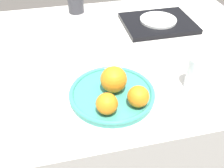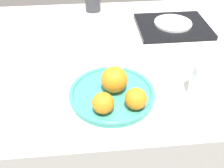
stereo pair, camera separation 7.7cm
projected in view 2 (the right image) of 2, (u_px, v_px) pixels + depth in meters
ground_plane at (105, 165)px, 1.49m from camera, size 12.00×12.00×0.00m
table at (103, 119)px, 1.25m from camera, size 1.45×0.92×0.77m
fruit_platter at (112, 94)px, 0.80m from camera, size 0.26×0.26×0.02m
orange_0 at (114, 80)px, 0.78m from camera, size 0.08×0.08×0.08m
orange_1 at (103, 103)px, 0.72m from camera, size 0.06×0.06×0.06m
orange_2 at (136, 99)px, 0.73m from camera, size 0.06×0.06×0.06m
water_glass at (201, 80)px, 0.78m from camera, size 0.07×0.07×0.11m
serving_tray at (172, 26)px, 1.14m from camera, size 0.31×0.25×0.02m
side_plate at (173, 23)px, 1.13m from camera, size 0.16×0.16×0.01m
cup_1 at (93, 2)px, 1.26m from camera, size 0.08×0.08×0.08m
napkin at (33, 79)px, 0.87m from camera, size 0.13×0.13×0.01m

